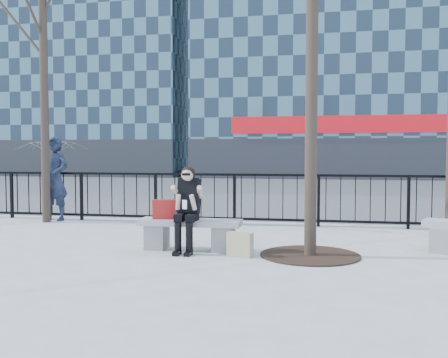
# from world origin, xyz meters

# --- Properties ---
(ground) EXTENTS (120.00, 120.00, 0.00)m
(ground) POSITION_xyz_m (0.00, 0.00, 0.00)
(ground) COLOR #A1A19C
(ground) RESTS_ON ground
(street_surface) EXTENTS (60.00, 23.00, 0.01)m
(street_surface) POSITION_xyz_m (0.00, 15.00, 0.00)
(street_surface) COLOR #474747
(street_surface) RESTS_ON ground
(railing) EXTENTS (14.00, 0.06, 1.10)m
(railing) POSITION_xyz_m (0.00, 3.00, 0.55)
(railing) COLOR black
(railing) RESTS_ON ground
(building_left) EXTENTS (16.20, 10.20, 22.60)m
(building_left) POSITION_xyz_m (-15.00, 27.00, 11.30)
(building_left) COLOR slate
(building_left) RESTS_ON ground
(tree_left) EXTENTS (2.80, 2.80, 6.50)m
(tree_left) POSITION_xyz_m (-4.00, 2.50, 4.86)
(tree_left) COLOR black
(tree_left) RESTS_ON ground
(tree_grate) EXTENTS (1.50, 1.50, 0.02)m
(tree_grate) POSITION_xyz_m (1.90, -0.10, 0.01)
(tree_grate) COLOR black
(tree_grate) RESTS_ON ground
(bench_main) EXTENTS (1.65, 0.46, 0.49)m
(bench_main) POSITION_xyz_m (0.00, 0.00, 0.30)
(bench_main) COLOR slate
(bench_main) RESTS_ON ground
(seated_woman) EXTENTS (0.50, 0.64, 1.34)m
(seated_woman) POSITION_xyz_m (0.00, -0.16, 0.67)
(seated_woman) COLOR black
(seated_woman) RESTS_ON ground
(handbag) EXTENTS (0.40, 0.26, 0.31)m
(handbag) POSITION_xyz_m (-0.43, 0.02, 0.64)
(handbag) COLOR #B31816
(handbag) RESTS_ON bench_main
(shopping_bag) EXTENTS (0.41, 0.25, 0.36)m
(shopping_bag) POSITION_xyz_m (0.87, -0.35, 0.18)
(shopping_bag) COLOR beige
(shopping_bag) RESTS_ON ground
(standing_man) EXTENTS (0.75, 0.54, 1.92)m
(standing_man) POSITION_xyz_m (-3.96, 2.80, 0.96)
(standing_man) COLOR black
(standing_man) RESTS_ON ground
(vendor_umbrella) EXTENTS (2.38, 2.43, 2.06)m
(vendor_umbrella) POSITION_xyz_m (-6.35, 6.84, 1.03)
(vendor_umbrella) COLOR yellow
(vendor_umbrella) RESTS_ON ground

